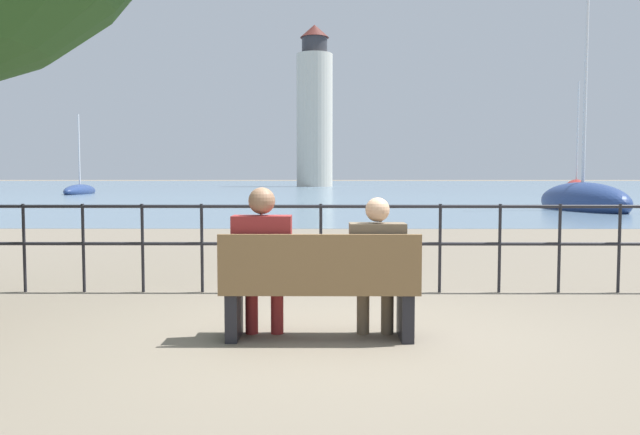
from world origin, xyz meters
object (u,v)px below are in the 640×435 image
seated_person_right (377,261)px  harbor_lighthouse (315,112)px  sailboat_2 (576,190)px  sailboat_0 (582,201)px  park_bench (320,289)px  seated_person_left (262,255)px  sailboat_4 (80,191)px

seated_person_right → harbor_lighthouse: bearing=91.1°
sailboat_2 → sailboat_0: bearing=-91.0°
park_bench → seated_person_left: size_ratio=1.29×
seated_person_right → sailboat_0: sailboat_0 is taller
seated_person_left → sailboat_0: size_ratio=0.13×
sailboat_4 → harbor_lighthouse: harbor_lighthouse is taller
sailboat_0 → seated_person_right: bearing=-122.1°
sailboat_0 → sailboat_2: sailboat_0 is taller
sailboat_2 → harbor_lighthouse: 55.51m
seated_person_left → sailboat_0: 24.13m
seated_person_left → seated_person_right: bearing=0.2°
seated_person_left → seated_person_right: seated_person_left is taller
seated_person_right → sailboat_0: size_ratio=0.12×
park_bench → seated_person_right: size_ratio=1.38×
park_bench → harbor_lighthouse: 97.21m
sailboat_4 → sailboat_0: bearing=-44.6°
sailboat_4 → harbor_lighthouse: bearing=63.6°
park_bench → harbor_lighthouse: bearing=90.9°
sailboat_2 → harbor_lighthouse: (-22.64, 49.32, 11.68)m
sailboat_0 → sailboat_2: 27.83m
sailboat_2 → seated_person_left: bearing=-94.2°
seated_person_right → park_bench: bearing=-171.1°
seated_person_right → harbor_lighthouse: (-1.93, 96.42, 11.42)m
sailboat_0 → harbor_lighthouse: (-12.45, 75.21, 11.70)m
sailboat_0 → harbor_lighthouse: bearing=93.7°
sailboat_4 → seated_person_right: bearing=-70.5°
seated_person_right → sailboat_2: sailboat_2 is taller
seated_person_right → sailboat_2: (20.71, 47.11, -0.27)m
park_bench → sailboat_2: sailboat_2 is taller
sailboat_2 → sailboat_4: size_ratio=1.39×
park_bench → sailboat_4: size_ratio=0.23×
park_bench → harbor_lighthouse: (-1.45, 96.50, 11.65)m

